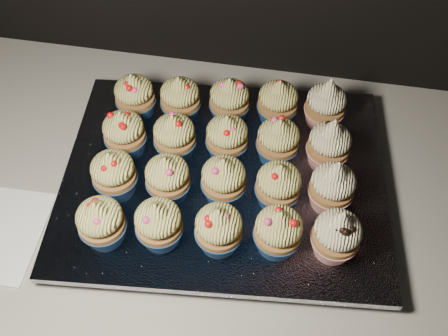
% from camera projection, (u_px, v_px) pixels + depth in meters
% --- Properties ---
extents(cabinet, '(2.40, 0.60, 0.86)m').
position_uv_depth(cabinet, '(217.00, 313.00, 1.13)').
color(cabinet, black).
rests_on(cabinet, ground).
extents(worktop, '(2.44, 0.64, 0.04)m').
position_uv_depth(worktop, '(213.00, 208.00, 0.77)').
color(worktop, beige).
rests_on(worktop, cabinet).
extents(baking_tray, '(0.47, 0.37, 0.02)m').
position_uv_depth(baking_tray, '(224.00, 183.00, 0.75)').
color(baking_tray, black).
rests_on(baking_tray, worktop).
extents(foil_lining, '(0.51, 0.41, 0.01)m').
position_uv_depth(foil_lining, '(224.00, 177.00, 0.74)').
color(foil_lining, silver).
rests_on(foil_lining, baking_tray).
extents(cupcake_0, '(0.06, 0.06, 0.08)m').
position_uv_depth(cupcake_0, '(101.00, 222.00, 0.64)').
color(cupcake_0, navy).
rests_on(cupcake_0, foil_lining).
extents(cupcake_1, '(0.06, 0.06, 0.08)m').
position_uv_depth(cupcake_1, '(159.00, 224.00, 0.64)').
color(cupcake_1, navy).
rests_on(cupcake_1, foil_lining).
extents(cupcake_2, '(0.06, 0.06, 0.08)m').
position_uv_depth(cupcake_2, '(219.00, 229.00, 0.64)').
color(cupcake_2, navy).
rests_on(cupcake_2, foil_lining).
extents(cupcake_3, '(0.06, 0.06, 0.08)m').
position_uv_depth(cupcake_3, '(278.00, 231.00, 0.64)').
color(cupcake_3, navy).
rests_on(cupcake_3, foil_lining).
extents(cupcake_4, '(0.06, 0.06, 0.10)m').
position_uv_depth(cupcake_4, '(336.00, 235.00, 0.63)').
color(cupcake_4, '#A91A17').
rests_on(cupcake_4, foil_lining).
extents(cupcake_5, '(0.06, 0.06, 0.08)m').
position_uv_depth(cupcake_5, '(114.00, 174.00, 0.69)').
color(cupcake_5, navy).
rests_on(cupcake_5, foil_lining).
extents(cupcake_6, '(0.06, 0.06, 0.08)m').
position_uv_depth(cupcake_6, '(168.00, 178.00, 0.69)').
color(cupcake_6, navy).
rests_on(cupcake_6, foil_lining).
extents(cupcake_7, '(0.06, 0.06, 0.08)m').
position_uv_depth(cupcake_7, '(224.00, 180.00, 0.68)').
color(cupcake_7, navy).
rests_on(cupcake_7, foil_lining).
extents(cupcake_8, '(0.06, 0.06, 0.08)m').
position_uv_depth(cupcake_8, '(278.00, 186.00, 0.68)').
color(cupcake_8, navy).
rests_on(cupcake_8, foil_lining).
extents(cupcake_9, '(0.06, 0.06, 0.10)m').
position_uv_depth(cupcake_9, '(332.00, 186.00, 0.68)').
color(cupcake_9, '#A91A17').
rests_on(cupcake_9, foil_lining).
extents(cupcake_10, '(0.06, 0.06, 0.08)m').
position_uv_depth(cupcake_10, '(125.00, 134.00, 0.73)').
color(cupcake_10, navy).
rests_on(cupcake_10, foil_lining).
extents(cupcake_11, '(0.06, 0.06, 0.08)m').
position_uv_depth(cupcake_11, '(175.00, 137.00, 0.73)').
color(cupcake_11, navy).
rests_on(cupcake_11, foil_lining).
extents(cupcake_12, '(0.06, 0.06, 0.08)m').
position_uv_depth(cupcake_12, '(227.00, 138.00, 0.73)').
color(cupcake_12, navy).
rests_on(cupcake_12, foil_lining).
extents(cupcake_13, '(0.06, 0.06, 0.08)m').
position_uv_depth(cupcake_13, '(278.00, 141.00, 0.72)').
color(cupcake_13, navy).
rests_on(cupcake_13, foil_lining).
extents(cupcake_14, '(0.06, 0.06, 0.10)m').
position_uv_depth(cupcake_14, '(329.00, 145.00, 0.72)').
color(cupcake_14, '#A91A17').
rests_on(cupcake_14, foil_lining).
extents(cupcake_15, '(0.06, 0.06, 0.08)m').
position_uv_depth(cupcake_15, '(135.00, 97.00, 0.78)').
color(cupcake_15, navy).
rests_on(cupcake_15, foil_lining).
extents(cupcake_16, '(0.06, 0.06, 0.08)m').
position_uv_depth(cupcake_16, '(180.00, 99.00, 0.78)').
color(cupcake_16, navy).
rests_on(cupcake_16, foil_lining).
extents(cupcake_17, '(0.06, 0.06, 0.08)m').
position_uv_depth(cupcake_17, '(229.00, 101.00, 0.77)').
color(cupcake_17, navy).
rests_on(cupcake_17, foil_lining).
extents(cupcake_18, '(0.06, 0.06, 0.08)m').
position_uv_depth(cupcake_18, '(278.00, 103.00, 0.77)').
color(cupcake_18, navy).
rests_on(cupcake_18, foil_lining).
extents(cupcake_19, '(0.06, 0.06, 0.10)m').
position_uv_depth(cupcake_19, '(326.00, 105.00, 0.77)').
color(cupcake_19, '#A91A17').
rests_on(cupcake_19, foil_lining).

